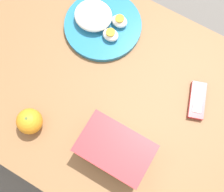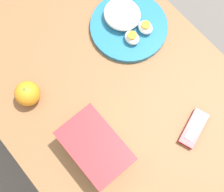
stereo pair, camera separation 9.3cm
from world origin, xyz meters
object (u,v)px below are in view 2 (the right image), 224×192
food_container (96,148)px  candy_bar (194,128)px  orange_fruit (27,93)px  rice_plate (127,23)px

food_container → candy_bar: (-0.14, -0.26, -0.03)m
food_container → candy_bar: 0.30m
orange_fruit → rice_plate: 0.39m
food_container → rice_plate: bearing=-53.3°
food_container → rice_plate: (0.25, -0.34, -0.02)m
food_container → rice_plate: food_container is taller
orange_fruit → candy_bar: (-0.39, -0.31, -0.03)m
food_container → candy_bar: food_container is taller
rice_plate → orange_fruit: bearing=89.2°
orange_fruit → candy_bar: bearing=-141.5°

